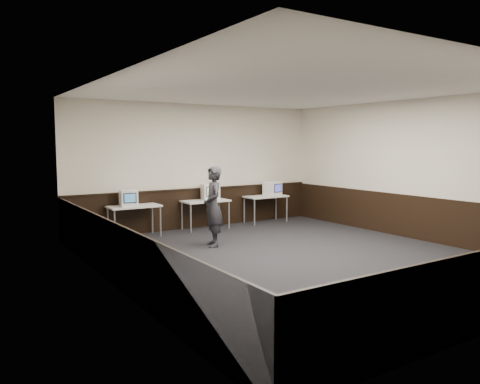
% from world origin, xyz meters
% --- Properties ---
extents(floor, '(8.00, 8.00, 0.00)m').
position_xyz_m(floor, '(0.00, 0.00, 0.00)').
color(floor, black).
rests_on(floor, ground).
extents(ceiling, '(8.00, 8.00, 0.00)m').
position_xyz_m(ceiling, '(0.00, 0.00, 3.20)').
color(ceiling, white).
rests_on(ceiling, back_wall).
extents(back_wall, '(7.00, 0.00, 7.00)m').
position_xyz_m(back_wall, '(0.00, 4.00, 1.60)').
color(back_wall, silver).
rests_on(back_wall, ground).
extents(left_wall, '(0.00, 8.00, 8.00)m').
position_xyz_m(left_wall, '(-3.50, 0.00, 1.60)').
color(left_wall, silver).
rests_on(left_wall, ground).
extents(right_wall, '(0.00, 8.00, 8.00)m').
position_xyz_m(right_wall, '(3.50, 0.00, 1.60)').
color(right_wall, silver).
rests_on(right_wall, ground).
extents(wainscot_back, '(6.98, 0.04, 1.00)m').
position_xyz_m(wainscot_back, '(0.00, 3.98, 0.50)').
color(wainscot_back, black).
rests_on(wainscot_back, back_wall).
extents(wainscot_left, '(0.04, 7.98, 1.00)m').
position_xyz_m(wainscot_left, '(-3.48, 0.00, 0.50)').
color(wainscot_left, black).
rests_on(wainscot_left, left_wall).
extents(wainscot_right, '(0.04, 7.98, 1.00)m').
position_xyz_m(wainscot_right, '(3.48, 0.00, 0.50)').
color(wainscot_right, black).
rests_on(wainscot_right, right_wall).
extents(wainscot_rail, '(6.98, 0.06, 0.04)m').
position_xyz_m(wainscot_rail, '(0.00, 3.96, 1.02)').
color(wainscot_rail, black).
rests_on(wainscot_rail, wainscot_back).
extents(desk_left, '(1.20, 0.60, 0.75)m').
position_xyz_m(desk_left, '(-1.90, 3.60, 0.68)').
color(desk_left, silver).
rests_on(desk_left, ground).
extents(desk_center, '(1.20, 0.60, 0.75)m').
position_xyz_m(desk_center, '(0.00, 3.60, 0.68)').
color(desk_center, silver).
rests_on(desk_center, ground).
extents(desk_right, '(1.20, 0.60, 0.75)m').
position_xyz_m(desk_right, '(1.90, 3.60, 0.68)').
color(desk_right, silver).
rests_on(desk_right, ground).
extents(emac_left, '(0.44, 0.46, 0.38)m').
position_xyz_m(emac_left, '(-2.04, 3.56, 0.94)').
color(emac_left, white).
rests_on(emac_left, desk_left).
extents(emac_center, '(0.51, 0.53, 0.42)m').
position_xyz_m(emac_center, '(0.15, 3.62, 0.96)').
color(emac_center, white).
rests_on(emac_center, desk_center).
extents(emac_right, '(0.46, 0.48, 0.39)m').
position_xyz_m(emac_right, '(2.13, 3.61, 0.95)').
color(emac_right, white).
rests_on(emac_right, desk_right).
extents(person, '(0.57, 0.72, 1.72)m').
position_xyz_m(person, '(-0.81, 1.77, 0.86)').
color(person, '#25262B').
rests_on(person, ground).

